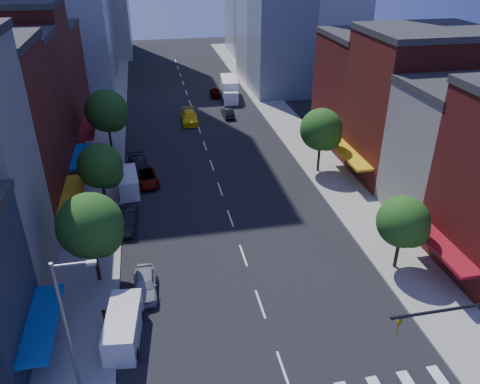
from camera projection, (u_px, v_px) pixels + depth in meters
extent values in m
plane|color=black|center=(283.00, 370.00, 28.51)|extent=(220.00, 220.00, 0.00)
cube|color=gray|center=(106.00, 141.00, 60.79)|extent=(5.00, 120.00, 0.15)
cube|color=gray|center=(290.00, 127.00, 65.13)|extent=(5.00, 120.00, 0.15)
cube|color=#571715|center=(1.00, 119.00, 46.29)|extent=(12.00, 8.00, 15.00)
cube|color=#5E1E16|center=(17.00, 86.00, 53.15)|extent=(12.00, 9.00, 17.00)
cube|color=#571715|center=(36.00, 81.00, 62.29)|extent=(12.00, 10.00, 13.00)
cube|color=#B3AFA5|center=(464.00, 155.00, 42.24)|extent=(12.00, 8.00, 12.00)
cube|color=#5E1E16|center=(415.00, 108.00, 49.28)|extent=(12.00, 10.00, 15.00)
cube|color=#571715|center=(372.00, 91.00, 58.38)|extent=(12.00, 10.00, 13.00)
cylinder|color=black|center=(459.00, 308.00, 22.16)|extent=(7.00, 0.16, 0.16)
imported|color=gold|center=(399.00, 327.00, 21.93)|extent=(0.22, 0.18, 1.10)
cylinder|color=slate|center=(67.00, 331.00, 25.08)|extent=(0.20, 0.20, 9.00)
cylinder|color=slate|center=(72.00, 264.00, 23.20)|extent=(2.00, 0.14, 0.14)
cube|color=slate|center=(91.00, 263.00, 23.38)|extent=(0.50, 0.25, 0.18)
cylinder|color=black|center=(96.00, 258.00, 34.99)|extent=(0.28, 0.28, 3.92)
sphere|color=#1A4814|center=(90.00, 225.00, 33.59)|extent=(4.80, 4.80, 4.80)
sphere|color=#1A4814|center=(100.00, 235.00, 33.77)|extent=(3.36, 3.36, 3.36)
cylinder|color=black|center=(104.00, 192.00, 44.54)|extent=(0.28, 0.28, 3.64)
sphere|color=#1A4814|center=(100.00, 166.00, 43.24)|extent=(4.20, 4.20, 4.20)
sphere|color=#1A4814|center=(107.00, 173.00, 43.40)|extent=(2.94, 2.94, 2.94)
cylinder|color=black|center=(110.00, 136.00, 56.48)|extent=(0.28, 0.28, 4.20)
sphere|color=#1A4814|center=(106.00, 111.00, 54.98)|extent=(5.00, 5.00, 5.00)
sphere|color=#1A4814|center=(112.00, 117.00, 55.18)|extent=(3.50, 3.50, 3.50)
cylinder|color=black|center=(398.00, 249.00, 36.54)|extent=(0.28, 0.28, 3.36)
sphere|color=#1A4814|center=(403.00, 222.00, 35.34)|extent=(4.00, 4.00, 4.00)
sphere|color=#1A4814|center=(411.00, 230.00, 35.47)|extent=(2.80, 2.80, 2.80)
cylinder|color=black|center=(319.00, 154.00, 51.92)|extent=(0.28, 0.28, 3.92)
sphere|color=#1A4814|center=(321.00, 129.00, 50.52)|extent=(4.60, 4.60, 4.60)
sphere|color=#1A4814|center=(327.00, 136.00, 50.70)|extent=(3.22, 3.22, 3.22)
imported|color=#A4A5A9|center=(145.00, 284.00, 34.51)|extent=(1.79, 4.32, 1.46)
imported|color=black|center=(127.00, 220.00, 42.31)|extent=(1.98, 4.88, 1.58)
imported|color=#999999|center=(147.00, 178.00, 50.03)|extent=(2.83, 5.02, 1.32)
imported|color=black|center=(138.00, 168.00, 51.83)|extent=(2.88, 5.89, 1.65)
cube|color=silver|center=(123.00, 327.00, 30.27)|extent=(2.56, 5.19, 2.10)
cube|color=black|center=(119.00, 346.00, 28.46)|extent=(1.95, 1.21, 0.90)
cylinder|color=black|center=(106.00, 356.00, 29.05)|extent=(0.34, 0.78, 0.76)
cylinder|color=black|center=(136.00, 354.00, 29.18)|extent=(0.34, 0.78, 0.76)
cylinder|color=black|center=(115.00, 317.00, 32.02)|extent=(0.34, 0.78, 0.76)
cylinder|color=black|center=(141.00, 316.00, 32.15)|extent=(0.34, 0.78, 0.76)
cube|color=silver|center=(128.00, 182.00, 48.28)|extent=(2.32, 5.04, 2.06)
cube|color=black|center=(129.00, 188.00, 46.56)|extent=(1.89, 1.11, 0.88)
cylinder|color=black|center=(121.00, 197.00, 46.98)|extent=(0.30, 0.76, 0.75)
cylinder|color=black|center=(139.00, 195.00, 47.40)|extent=(0.30, 0.76, 0.75)
cylinder|color=black|center=(119.00, 182.00, 49.81)|extent=(0.30, 0.76, 0.75)
cylinder|color=black|center=(136.00, 180.00, 50.23)|extent=(0.30, 0.76, 0.75)
imported|color=yellow|center=(190.00, 117.00, 66.71)|extent=(2.43, 5.54, 1.59)
imported|color=black|center=(228.00, 113.00, 68.91)|extent=(1.54, 3.99, 1.29)
imported|color=#999999|center=(215.00, 92.00, 78.14)|extent=(1.92, 4.14, 1.37)
cube|color=white|center=(229.00, 88.00, 76.86)|extent=(3.10, 6.84, 3.26)
cube|color=white|center=(231.00, 98.00, 73.71)|extent=(2.42, 2.05, 2.04)
cylinder|color=black|center=(224.00, 101.00, 74.64)|extent=(0.40, 0.94, 0.92)
cylinder|color=black|center=(238.00, 100.00, 74.84)|extent=(0.40, 0.94, 0.92)
cylinder|color=black|center=(222.00, 92.00, 78.66)|extent=(0.40, 0.94, 0.92)
cylinder|color=black|center=(235.00, 92.00, 78.85)|extent=(0.40, 0.94, 0.92)
imported|color=#999999|center=(106.00, 320.00, 30.84)|extent=(0.63, 0.74, 1.73)
imported|color=#999999|center=(91.00, 238.00, 39.52)|extent=(0.67, 0.82, 1.55)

